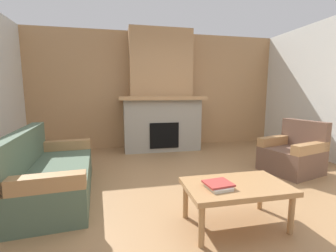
{
  "coord_description": "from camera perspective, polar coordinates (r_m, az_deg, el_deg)",
  "views": [
    {
      "loc": [
        -0.96,
        -2.61,
        1.32
      ],
      "look_at": [
        -0.19,
        0.98,
        0.78
      ],
      "focal_mm": 24.7,
      "sensor_mm": 36.0,
      "label": 1
    }
  ],
  "objects": [
    {
      "name": "book_stack_near_edge",
      "position": [
        2.27,
        12.32,
        -14.12
      ],
      "size": [
        0.27,
        0.26,
        0.05
      ],
      "color": "beige",
      "rests_on": "coffee_table"
    },
    {
      "name": "armchair",
      "position": [
        4.37,
        28.43,
        -6.2
      ],
      "size": [
        0.93,
        0.93,
        0.85
      ],
      "color": "brown",
      "rests_on": "ground"
    },
    {
      "name": "coffee_table",
      "position": [
        2.43,
        16.42,
        -14.74
      ],
      "size": [
        1.0,
        0.6,
        0.43
      ],
      "color": "#A87A4C",
      "rests_on": "ground"
    },
    {
      "name": "couch",
      "position": [
        3.34,
        -27.13,
        -10.56
      ],
      "size": [
        0.99,
        1.87,
        0.85
      ],
      "color": "#4C604C",
      "rests_on": "ground"
    },
    {
      "name": "wall_back_wood_panel",
      "position": [
        5.7,
        -2.45,
        8.68
      ],
      "size": [
        6.0,
        0.12,
        2.7
      ],
      "primitive_type": "cube",
      "color": "tan",
      "rests_on": "ground"
    },
    {
      "name": "ground",
      "position": [
        3.08,
        7.62,
        -17.01
      ],
      "size": [
        9.0,
        9.0,
        0.0
      ],
      "primitive_type": "plane",
      "color": "#9E754C"
    },
    {
      "name": "fireplace",
      "position": [
        5.33,
        -1.75,
        6.71
      ],
      "size": [
        1.9,
        0.82,
        2.7
      ],
      "color": "gray",
      "rests_on": "ground"
    }
  ]
}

